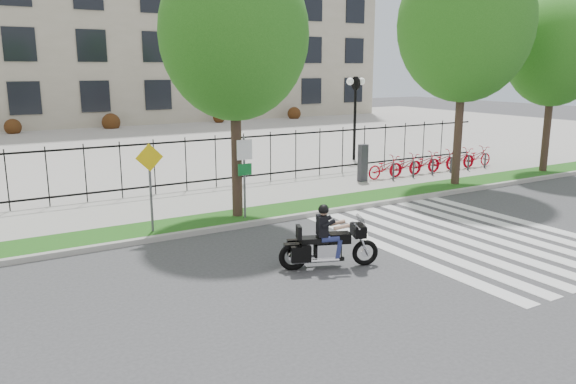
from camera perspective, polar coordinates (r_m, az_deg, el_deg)
ground at (r=13.52m, az=4.04°, el=-7.61°), size 120.00×120.00×0.00m
curb at (r=16.85m, az=-3.98°, el=-3.26°), size 60.00×0.20×0.15m
grass_verge at (r=17.58m, az=-5.24°, el=-2.61°), size 60.00×1.50×0.15m
sidewalk at (r=19.80m, az=-8.40°, el=-0.98°), size 60.00×3.50×0.15m
plaza at (r=36.41m, az=-19.19°, el=4.55°), size 80.00×34.00×0.10m
crosswalk_stripes at (r=16.63m, az=17.84°, el=-4.30°), size 5.70×8.00×0.01m
iron_fence at (r=21.19m, az=-10.33°, el=2.80°), size 30.00×0.06×2.00m
office_building at (r=56.02m, az=-24.44°, el=16.87°), size 60.00×21.90×20.15m
lamp_post_right at (r=28.33m, az=6.86°, el=9.50°), size 1.06×0.70×4.25m
street_tree_1 at (r=17.03m, az=-5.50°, el=15.65°), size 4.39×4.39×7.98m
street_tree_2 at (r=22.91m, az=17.56°, el=15.93°), size 5.07×5.07×9.01m
street_tree_3 at (r=27.25m, az=25.45°, el=12.76°), size 4.09×4.09×7.54m
bike_share_station at (r=25.43m, az=14.45°, el=3.00°), size 7.76×0.85×1.50m
sign_pole_regulatory at (r=16.95m, az=-4.44°, el=2.60°), size 0.50×0.09×2.50m
sign_pole_warning at (r=15.89m, az=-13.83°, el=1.62°), size 0.78×0.09×2.49m
motorcycle_rider at (r=13.30m, az=4.15°, el=-5.13°), size 2.30×1.22×1.87m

